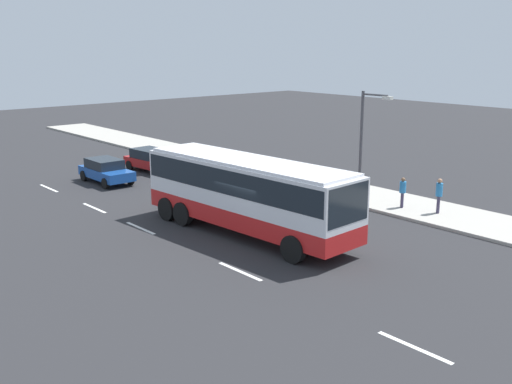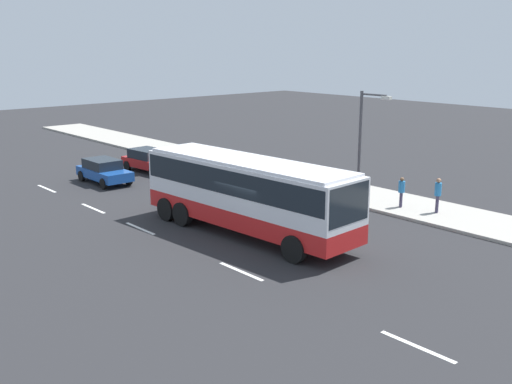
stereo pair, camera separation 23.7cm
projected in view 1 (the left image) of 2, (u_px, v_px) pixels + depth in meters
The scene contains 9 objects.
ground_plane at pixel (255, 238), 25.97m from camera, with size 120.00×120.00×0.00m, color #28282B.
sidewalk_curb at pixel (387, 201), 31.83m from camera, with size 80.00×4.00×0.15m, color #A8A399.
lane_centreline at pixel (237, 270), 22.32m from camera, with size 33.80×0.16×0.01m.
coach_bus at pixel (247, 188), 26.09m from camera, with size 10.99×3.31×3.34m.
car_blue_saloon at pixel (106, 170), 36.25m from camera, with size 4.09×1.83×1.43m.
car_red_compact at pixel (152, 160), 39.49m from camera, with size 4.24×2.13×1.46m.
pedestrian_near_curb at pixel (439, 193), 29.10m from camera, with size 0.32×0.32×1.71m.
pedestrian_at_crossing at pixel (403, 190), 30.15m from camera, with size 0.32×0.32×1.53m.
street_lamp at pixel (365, 138), 30.53m from camera, with size 1.84×0.24×5.71m.
Camera 1 is at (18.71, -16.19, 8.15)m, focal length 42.36 mm.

